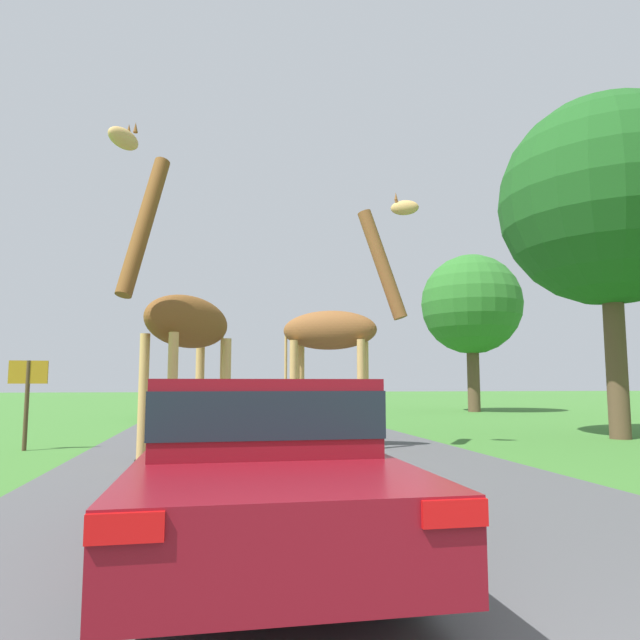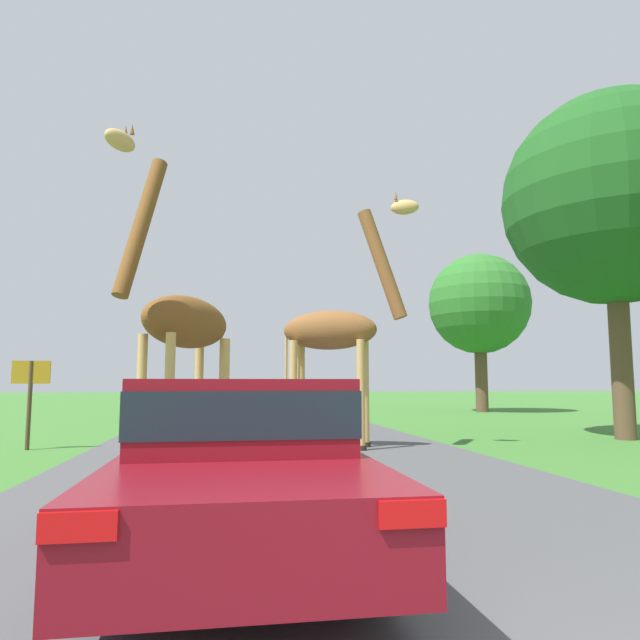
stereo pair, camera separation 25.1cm
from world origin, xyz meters
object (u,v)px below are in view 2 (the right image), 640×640
(car_queue_right, at_px, (193,399))
(car_queue_left, at_px, (288,395))
(car_far_ahead, at_px, (289,404))
(sign_post, at_px, (30,387))
(tree_centre_back, at_px, (479,305))
(tree_left_edge, at_px, (612,200))
(giraffe_companion, at_px, (181,320))
(car_lead_maroon, at_px, (240,452))
(giraffe_near_road, at_px, (338,329))

(car_queue_right, height_order, car_queue_left, car_queue_left)
(car_far_ahead, relative_size, sign_post, 2.66)
(tree_centre_back, bearing_deg, sign_post, -141.15)
(car_queue_right, bearing_deg, sign_post, -104.16)
(tree_left_edge, bearing_deg, giraffe_companion, -167.96)
(giraffe_companion, relative_size, car_queue_left, 1.20)
(car_lead_maroon, xyz_separation_m, sign_post, (-3.84, 6.90, 0.49))
(car_queue_left, relative_size, car_far_ahead, 0.96)
(tree_left_edge, bearing_deg, car_queue_left, 114.13)
(giraffe_companion, bearing_deg, tree_centre_back, -93.96)
(giraffe_near_road, xyz_separation_m, tree_left_edge, (6.71, 0.57, 3.21))
(giraffe_near_road, relative_size, car_far_ahead, 1.13)
(giraffe_near_road, relative_size, tree_centre_back, 0.72)
(tree_left_edge, distance_m, sign_post, 13.35)
(car_lead_maroon, relative_size, car_queue_right, 1.03)
(car_lead_maroon, xyz_separation_m, car_queue_left, (2.63, 20.57, 0.05))
(giraffe_companion, relative_size, car_queue_right, 1.13)
(car_queue_right, xyz_separation_m, car_far_ahead, (2.92, -6.13, 0.03))
(tree_left_edge, bearing_deg, car_queue_right, 135.26)
(giraffe_near_road, bearing_deg, sign_post, -74.36)
(car_lead_maroon, distance_m, car_queue_right, 16.91)
(car_lead_maroon, xyz_separation_m, tree_left_edge, (8.78, 6.85, 4.86))
(car_lead_maroon, bearing_deg, sign_post, 119.08)
(tree_left_edge, height_order, tree_centre_back, tree_left_edge)
(car_lead_maroon, distance_m, car_queue_left, 20.74)
(tree_left_edge, relative_size, tree_centre_back, 1.15)
(tree_left_edge, relative_size, sign_post, 4.77)
(car_queue_right, relative_size, tree_left_edge, 0.56)
(car_queue_left, xyz_separation_m, tree_centre_back, (8.36, -1.73, 4.01))
(giraffe_near_road, bearing_deg, tree_centre_back, 166.32)
(car_lead_maroon, distance_m, tree_left_edge, 12.15)
(car_queue_left, bearing_deg, tree_left_edge, -65.87)
(giraffe_near_road, height_order, sign_post, giraffe_near_road)
(giraffe_near_road, bearing_deg, tree_left_edge, 116.52)
(giraffe_companion, height_order, sign_post, giraffe_companion)
(tree_left_edge, xyz_separation_m, sign_post, (-12.62, 0.06, -4.37))
(tree_left_edge, height_order, sign_post, tree_left_edge)
(car_lead_maroon, bearing_deg, giraffe_companion, 100.36)
(car_lead_maroon, height_order, car_queue_left, car_queue_left)
(giraffe_near_road, xyz_separation_m, car_queue_right, (-3.39, 10.58, -1.69))
(car_lead_maroon, distance_m, tree_centre_back, 22.19)
(car_queue_right, height_order, car_far_ahead, car_far_ahead)
(car_queue_left, xyz_separation_m, tree_left_edge, (6.15, -13.72, 4.81))
(car_queue_left, xyz_separation_m, car_far_ahead, (-1.04, -9.84, -0.06))
(tree_centre_back, bearing_deg, giraffe_companion, -130.16)
(giraffe_near_road, relative_size, car_queue_left, 1.18)
(giraffe_companion, relative_size, car_lead_maroon, 1.10)
(car_lead_maroon, relative_size, car_far_ahead, 1.04)
(giraffe_companion, bearing_deg, car_queue_left, -66.31)
(car_far_ahead, bearing_deg, tree_centre_back, 40.81)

